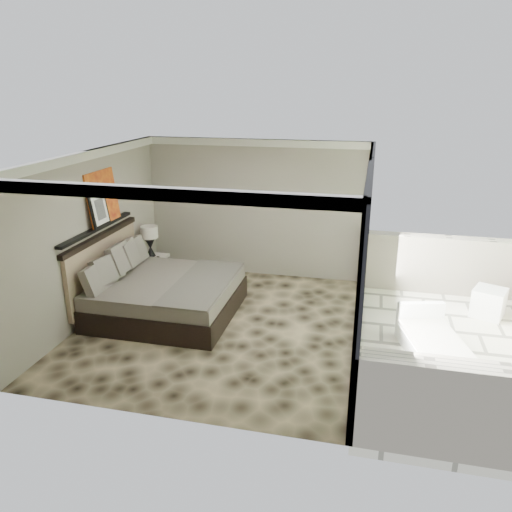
% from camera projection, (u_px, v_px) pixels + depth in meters
% --- Properties ---
extents(floor, '(5.00, 5.00, 0.00)m').
position_uv_depth(floor, '(221.00, 325.00, 8.31)').
color(floor, black).
rests_on(floor, ground).
extents(ceiling, '(4.50, 5.00, 0.02)m').
position_uv_depth(ceiling, '(217.00, 156.00, 7.41)').
color(ceiling, silver).
rests_on(ceiling, back_wall).
extents(back_wall, '(4.50, 0.02, 2.80)m').
position_uv_depth(back_wall, '(256.00, 209.00, 10.15)').
color(back_wall, gray).
rests_on(back_wall, floor).
extents(left_wall, '(0.02, 5.00, 2.80)m').
position_uv_depth(left_wall, '(91.00, 236.00, 8.35)').
color(left_wall, gray).
rests_on(left_wall, floor).
extents(glass_wall, '(0.08, 5.00, 2.80)m').
position_uv_depth(glass_wall, '(365.00, 256.00, 7.37)').
color(glass_wall, white).
rests_on(glass_wall, floor).
extents(terrace_slab, '(3.00, 5.00, 0.12)m').
position_uv_depth(terrace_slab, '(459.00, 355.00, 7.52)').
color(terrace_slab, beige).
rests_on(terrace_slab, ground).
extents(picture_ledge, '(0.12, 2.20, 0.05)m').
position_uv_depth(picture_ledge, '(97.00, 229.00, 8.39)').
color(picture_ledge, black).
rests_on(picture_ledge, left_wall).
extents(bed, '(2.36, 2.28, 1.31)m').
position_uv_depth(bed, '(161.00, 293.00, 8.64)').
color(bed, black).
rests_on(bed, floor).
extents(nightstand, '(0.59, 0.59, 0.49)m').
position_uv_depth(nightstand, '(154.00, 269.00, 10.13)').
color(nightstand, black).
rests_on(nightstand, floor).
extents(table_lamp, '(0.34, 0.34, 0.62)m').
position_uv_depth(table_lamp, '(150.00, 237.00, 9.94)').
color(table_lamp, black).
rests_on(table_lamp, nightstand).
extents(abstract_canvas, '(0.13, 0.90, 0.90)m').
position_uv_depth(abstract_canvas, '(102.00, 197.00, 8.52)').
color(abstract_canvas, '#C23B10').
rests_on(abstract_canvas, picture_ledge).
extents(framed_print, '(0.11, 0.50, 0.60)m').
position_uv_depth(framed_print, '(99.00, 209.00, 8.33)').
color(framed_print, black).
rests_on(framed_print, picture_ledge).
extents(ottoman, '(0.65, 0.65, 0.50)m').
position_uv_depth(ottoman, '(489.00, 303.00, 8.57)').
color(ottoman, silver).
rests_on(ottoman, terrace_slab).
extents(lounger, '(1.09, 1.61, 0.58)m').
position_uv_depth(lounger, '(434.00, 345.00, 7.30)').
color(lounger, white).
rests_on(lounger, terrace_slab).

